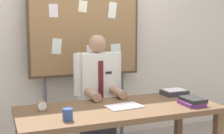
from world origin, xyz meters
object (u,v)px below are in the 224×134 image
Objects in this scene: desk at (119,116)px; paper_tray at (174,92)px; coffee_mug at (68,114)px; desk_clock at (42,106)px; bulletin_board at (85,30)px; open_notebook at (124,106)px; person at (98,102)px; book_stack at (192,101)px.

paper_tray reaches higher than desk.
coffee_mug is (-0.54, -0.22, 0.13)m from desk.
bulletin_board is at bearing 54.30° from desk_clock.
coffee_mug is 1.37m from paper_tray.
desk is at bearing -10.01° from desk_clock.
open_notebook reaches higher than desk.
bulletin_board reaches higher than desk.
bulletin_board is 6.44× the size of open_notebook.
bulletin_board reaches higher than paper_tray.
open_notebook is at bearing 19.06° from coffee_mug.
person is (0.00, 0.62, -0.01)m from desk.
coffee_mug is (0.15, -0.34, 0.01)m from desk_clock.
desk is 0.71m from book_stack.
coffee_mug is at bearing -157.84° from desk.
desk is 1.33m from bulletin_board.
bulletin_board is 1.30m from open_notebook.
coffee_mug reaches higher than desk.
desk is at bearing 22.16° from coffee_mug.
person is at bearing 36.02° from desk_clock.
desk is 1.33× the size of person.
paper_tray is (1.44, 0.12, -0.01)m from desk_clock.
book_stack is at bearing -15.32° from desk.
paper_tray is at bearing -26.63° from person.
desk_clock reaches higher than book_stack.
desk is 19.42× the size of desk_clock.
bulletin_board is (0.00, 0.46, 0.79)m from person.
coffee_mug is at bearing -122.65° from person.
desk_clock reaches higher than open_notebook.
bulletin_board is at bearing 90.00° from desk.
book_stack is (0.67, -0.18, 0.12)m from desk.
book_stack is 2.48× the size of coffee_mug.
book_stack is 1.39m from desk_clock.
person reaches higher than coffee_mug.
paper_tray is at bearing 4.88° from desk_clock.
coffee_mug is (-1.21, -0.04, 0.01)m from book_stack.
desk_clock is (-0.73, 0.14, 0.04)m from open_notebook.
desk is at bearing -90.00° from person.
bulletin_board is at bearing 89.99° from person.
desk is 0.71m from desk_clock.
open_notebook is at bearing -86.56° from person.
desk_clock reaches higher than desk.
bulletin_board is 7.87× the size of paper_tray.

